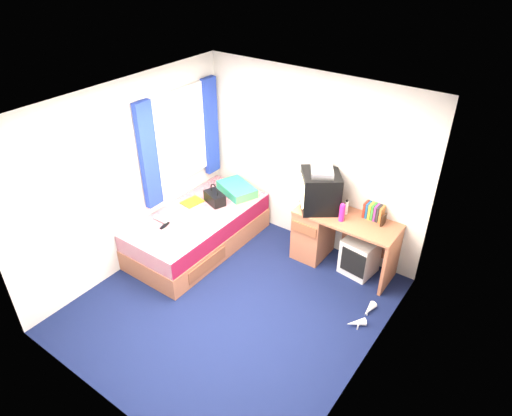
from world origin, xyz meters
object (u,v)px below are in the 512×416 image
Objects in this scene: pillow at (237,189)px; pink_water_bottle at (342,213)px; white_heels at (363,316)px; colour_swatch_fan at (169,232)px; vcr at (322,170)px; handbag at (215,198)px; aerosol_can at (346,208)px; towel at (195,221)px; magazine at (192,202)px; bed at (199,230)px; desk at (326,233)px; storage_cube at (360,256)px; crt_tv at (320,190)px; picture_frame at (383,220)px; remote_control at (165,226)px; water_bottle at (161,219)px.

pillow is 1.70m from pink_water_bottle.
colour_swatch_fan is at bearing -166.21° from white_heels.
vcr is 1.04× the size of handbag.
vcr is 2.13× the size of aerosol_can.
aerosol_can is (-0.03, 0.17, -0.02)m from pink_water_bottle.
colour_swatch_fan is at bearing -113.26° from towel.
magazine is 0.77m from colour_swatch_fan.
white_heels is (2.35, -0.69, -0.56)m from pillow.
towel is 2.37m from white_heels.
pillow is 2.04× the size of magazine.
vcr is 1.79m from white_heels.
bed is 0.41m from magazine.
desk is 2.03m from colour_swatch_fan.
desk is at bearing 19.08° from magazine.
storage_cube is (0.50, 0.01, -0.16)m from desk.
pillow is at bearing 93.76° from towel.
pink_water_bottle is at bearing 36.89° from crt_tv.
pillow is 1.45m from desk.
vcr is 2.69× the size of picture_frame.
aerosol_can is 0.35× the size of white_heels.
vcr is 2.06m from colour_swatch_fan.
handbag is at bearing 32.86° from magazine.
pink_water_bottle is 1.35× the size of remote_control.
water_bottle is 0.91× the size of colour_swatch_fan.
crt_tv is 3.80× the size of aerosol_can.
magazine is at bearing -157.39° from storage_cube.
crt_tv reaches higher than desk.
water_bottle is at bearing -144.70° from storage_cube.
vcr reaches higher than white_heels.
desk is at bearing 36.13° from towel.
pink_water_bottle is 1.08× the size of water_bottle.
colour_swatch_fan is at bearing -140.99° from aerosol_can.
picture_frame is at bearing 18.03° from remote_control.
aerosol_can reaches higher than white_heels.
magazine is at bearing -159.98° from picture_frame.
bed is 7.14× the size of magazine.
pillow is 3.58× the size of remote_control.
handbag is (-0.08, -0.40, 0.02)m from pillow.
desk is (1.54, 0.79, 0.14)m from bed.
picture_frame is at bearing 16.27° from magazine.
bed is 3.50× the size of pillow.
magazine is (-2.02, -0.51, -0.31)m from pink_water_bottle.
aerosol_can reaches higher than water_bottle.
crt_tv is 1.60m from white_heels.
remote_control reaches higher than magazine.
magazine is 0.66m from remote_control.
desk reaches higher than storage_cube.
picture_frame reaches higher than remote_control.
pillow reaches higher than towel.
storage_cube is at bearing 18.29° from remote_control.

